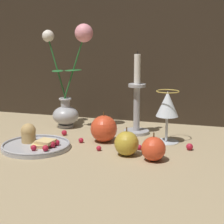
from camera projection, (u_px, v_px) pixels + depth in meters
name	position (u px, v px, depth m)	size (l,w,h in m)	color
ground_plane	(105.00, 145.00, 1.13)	(2.40, 2.40, 0.00)	#9E8966
vase	(68.00, 89.00, 1.31)	(0.19, 0.09, 0.36)	#A3A3A8
plate_with_pastries	(35.00, 143.00, 1.10)	(0.20, 0.20, 0.07)	#A3A3A8
wine_glass	(167.00, 106.00, 1.14)	(0.08, 0.08, 0.16)	silver
candlestick	(137.00, 106.00, 1.25)	(0.09, 0.09, 0.28)	#A3A3A8
apple_beside_vase	(127.00, 143.00, 1.03)	(0.07, 0.07, 0.08)	#B2932D
apple_near_glass	(104.00, 129.00, 1.16)	(0.08, 0.08, 0.10)	#D14223
apple_at_table_edge	(153.00, 149.00, 0.99)	(0.07, 0.07, 0.08)	#D14223
berry_near_plate	(82.00, 140.00, 1.16)	(0.02, 0.02, 0.02)	#AD192D
berry_front_center	(64.00, 133.00, 1.24)	(0.02, 0.02, 0.02)	#AD192D
berry_by_glass_stem	(190.00, 147.00, 1.08)	(0.02, 0.02, 0.02)	#AD192D
berry_under_candlestick	(99.00, 148.00, 1.08)	(0.01, 0.01, 0.01)	#AD192D
berry_far_right	(139.00, 147.00, 1.08)	(0.02, 0.02, 0.02)	#AD192D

